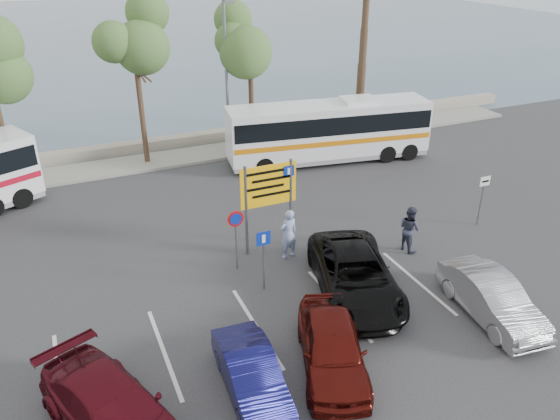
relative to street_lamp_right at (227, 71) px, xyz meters
name	(u,v)px	position (x,y,z in m)	size (l,w,h in m)	color
ground	(279,300)	(-3.00, -13.52, -4.60)	(120.00, 120.00, 0.00)	#2F2F31
kerb_strip	(175,158)	(-3.00, 0.48, -4.52)	(44.00, 2.40, 0.15)	gray
seawall	(166,143)	(-3.00, 2.48, -4.30)	(48.00, 0.80, 0.60)	gray
sea	(83,34)	(-3.00, 46.48, -4.59)	(140.00, 140.00, 0.00)	#455F6F
tree_mid	(133,34)	(-4.50, 0.48, 2.06)	(3.20, 3.20, 8.00)	#382619
tree_right	(250,37)	(1.50, 0.48, 1.57)	(3.20, 3.20, 7.40)	#382619
street_lamp_right	(227,71)	(0.00, 0.00, 0.00)	(0.45, 1.15, 8.01)	slate
direction_sign	(269,192)	(-2.00, -10.32, -2.17)	(2.20, 0.12, 3.60)	slate
sign_no_stop	(236,231)	(-3.60, -11.13, -3.02)	(0.60, 0.08, 2.35)	slate
sign_parking	(264,252)	(-3.20, -12.73, -3.13)	(0.50, 0.07, 2.25)	slate
sign_taxi	(483,194)	(6.80, -12.03, -3.18)	(0.50, 0.07, 2.20)	slate
lane_markings	(258,326)	(-4.14, -14.52, -4.60)	(12.02, 4.20, 0.01)	silver
coach_bus_right	(329,133)	(4.50, -3.02, -3.05)	(10.93, 3.92, 3.34)	white
car_blue	(251,375)	(-5.31, -17.02, -3.98)	(1.31, 3.74, 1.23)	#0E0E43
car_maroon	(114,413)	(-8.81, -16.98, -3.88)	(2.02, 4.96, 1.44)	#4A0C14
car_red	(332,347)	(-2.91, -17.02, -3.87)	(1.72, 4.28, 1.46)	#4C0F0A
suv_black	(355,275)	(-0.51, -14.22, -3.85)	(2.49, 5.39, 1.50)	black
car_silver_b	(492,298)	(2.80, -17.02, -3.91)	(1.46, 4.19, 1.38)	gray
pedestrian_near	(288,234)	(-1.56, -11.15, -3.61)	(0.72, 0.47, 1.98)	#889BC5
pedestrian_far	(409,229)	(2.89, -12.52, -3.69)	(0.89, 0.69, 1.83)	#2E3346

